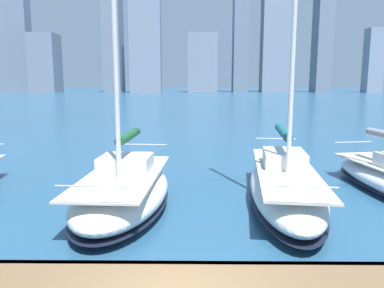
{
  "coord_description": "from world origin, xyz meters",
  "views": [
    {
      "loc": [
        -0.37,
        6.06,
        4.36
      ],
      "look_at": [
        -0.22,
        -7.01,
        2.2
      ],
      "focal_mm": 35.0,
      "sensor_mm": 36.0,
      "label": 1
    }
  ],
  "objects": [
    {
      "name": "city_skyline",
      "position": [
        7.19,
        -163.18,
        21.87
      ],
      "size": [
        169.37,
        24.1,
        53.53
      ],
      "color": "gray",
      "rests_on": "ground"
    },
    {
      "name": "sailboat_teal",
      "position": [
        -3.6,
        -7.14,
        0.75
      ],
      "size": [
        3.51,
        9.25,
        13.22
      ],
      "color": "silver",
      "rests_on": "ground"
    },
    {
      "name": "sailboat_forest",
      "position": [
        2.1,
        -6.3,
        0.75
      ],
      "size": [
        3.26,
        7.25,
        12.58
      ],
      "color": "white",
      "rests_on": "ground"
    }
  ]
}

